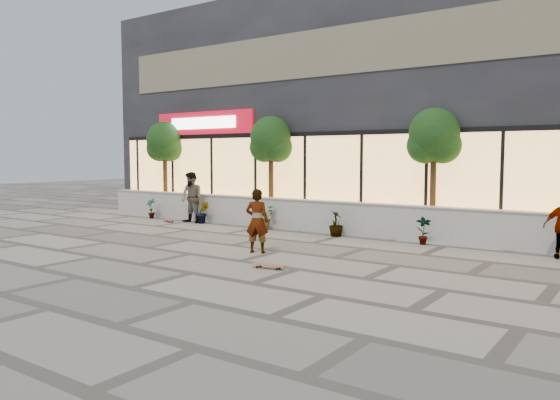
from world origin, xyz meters
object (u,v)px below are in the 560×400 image
Objects in this scene: tree_mideast at (434,139)px; tree_midwest at (271,142)px; tree_west at (165,144)px; skateboard_center at (268,265)px; skater_left at (192,198)px; skateboard_left at (168,220)px; skater_center at (257,221)px.

tree_midwest is at bearing 180.00° from tree_mideast.
tree_west reaches higher than skateboard_center.
skater_left is 1.35m from skateboard_left.
tree_mideast is at bearing 11.63° from skater_left.
tree_mideast is at bearing -140.27° from skater_center.
tree_west is 3.80m from skater_left.
skater_center is at bearing -8.04° from skateboard_left.
skateboard_center is at bearing 114.06° from skater_center.
tree_west and tree_mideast have the same top height.
tree_mideast is 8.96m from skater_left.
skater_center is 0.87× the size of skater_left.
skater_center is (-2.85, -4.95, -2.16)m from tree_mideast.
skater_center is (8.65, -4.95, -2.16)m from tree_west.
skater_center reaches higher than skateboard_left.
skateboard_center is (7.18, -5.00, -0.87)m from skater_left.
tree_west is 2.06× the size of skater_left.
tree_midwest is at bearing 117.94° from skateboard_center.
skateboard_center is at bearing -12.16° from skateboard_left.
tree_west is 2.37× the size of skater_center.
tree_west is at bearing 156.86° from skateboard_left.
skateboard_left is (-9.60, -1.65, -2.91)m from tree_mideast.
tree_mideast is 2.37× the size of skater_center.
skater_left is 2.60× the size of skateboard_left.
skater_left is at bearing -52.00° from skater_center.
tree_midwest is 6.00m from tree_mideast.
tree_midwest reaches higher than skateboard_left.
tree_midwest is 2.37× the size of skater_center.
tree_midwest is 4.92m from skateboard_left.
tree_west is at bearing 180.00° from tree_mideast.
tree_midwest and tree_mideast have the same top height.
tree_mideast is (6.00, 0.00, 0.00)m from tree_midwest.
tree_west is 12.28m from skateboard_center.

